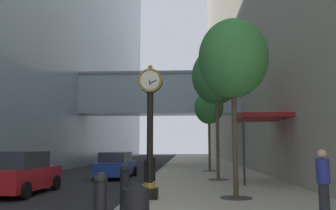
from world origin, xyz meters
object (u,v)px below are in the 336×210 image
(street_clock, at_px, (150,124))
(bollard_fifth, at_px, (153,168))
(car_blue_near, at_px, (116,165))
(trash_bin, at_px, (136,208))
(bollard_second, at_px, (125,187))
(street_tree_mid_far, at_px, (209,108))
(bollard_fourth, at_px, (147,172))
(car_red_mid, at_px, (19,174))
(street_tree_mid_near, at_px, (217,76))
(bollard_nearest, at_px, (100,203))
(pedestrian_walking, at_px, (323,180))
(street_tree_near, at_px, (233,59))

(street_clock, distance_m, bollard_fifth, 6.41)
(car_blue_near, bearing_deg, trash_bin, -77.25)
(bollard_second, xyz_separation_m, street_tree_mid_far, (3.39, 15.86, 3.91))
(bollard_second, relative_size, street_tree_mid_far, 0.21)
(street_clock, bearing_deg, trash_bin, -87.16)
(bollard_fourth, height_order, car_red_mid, car_red_mid)
(bollard_fourth, bearing_deg, car_blue_near, 112.86)
(bollard_second, bearing_deg, street_clock, 78.50)
(street_tree_mid_near, distance_m, car_blue_near, 8.07)
(bollard_nearest, xyz_separation_m, pedestrian_walking, (5.26, 2.47, 0.24))
(pedestrian_walking, bearing_deg, street_tree_mid_near, 101.07)
(bollard_second, relative_size, car_red_mid, 0.30)
(street_clock, relative_size, bollard_second, 3.71)
(street_tree_near, bearing_deg, bollard_nearest, -122.47)
(street_tree_mid_far, distance_m, car_red_mid, 14.94)
(street_clock, height_order, street_tree_near, street_tree_near)
(bollard_second, bearing_deg, bollard_fifth, 90.00)
(street_tree_mid_far, bearing_deg, street_tree_mid_near, -90.00)
(trash_bin, xyz_separation_m, pedestrian_walking, (4.55, 2.41, 0.35))
(bollard_second, height_order, trash_bin, bollard_second)
(street_tree_near, relative_size, pedestrian_walking, 3.76)
(bollard_nearest, bearing_deg, bollard_fifth, 90.00)
(street_clock, bearing_deg, bollard_fourth, 97.91)
(street_tree_near, xyz_separation_m, street_tree_mid_far, (0.00, 13.31, -0.30))
(street_clock, height_order, bollard_nearest, street_clock)
(street_tree_mid_far, bearing_deg, car_blue_near, -144.17)
(street_tree_mid_near, bearing_deg, car_blue_near, 158.11)
(bollard_fourth, bearing_deg, street_clock, -82.09)
(bollard_second, relative_size, bollard_fourth, 1.00)
(bollard_fifth, relative_size, street_tree_mid_far, 0.21)
(bollard_nearest, bearing_deg, trash_bin, 5.05)
(bollard_fifth, bearing_deg, pedestrian_walking, -58.83)
(street_clock, bearing_deg, street_tree_mid_near, 67.07)
(bollard_nearest, relative_size, trash_bin, 1.18)
(bollard_fifth, height_order, street_tree_near, street_tree_near)
(trash_bin, bearing_deg, street_tree_near, 63.00)
(bollard_fourth, xyz_separation_m, car_red_mid, (-4.94, -1.50, 0.03))
(street_tree_mid_near, xyz_separation_m, car_red_mid, (-8.33, -5.12, -4.88))
(car_blue_near, bearing_deg, bollard_fifth, -51.75)
(pedestrian_walking, xyz_separation_m, car_blue_near, (-7.78, 11.90, -0.26))
(street_clock, bearing_deg, street_tree_mid_far, 77.82)
(bollard_nearest, distance_m, car_blue_near, 14.59)
(pedestrian_walking, bearing_deg, street_tree_mid_far, 96.57)
(bollard_fourth, height_order, street_tree_mid_far, street_tree_mid_far)
(street_tree_near, height_order, trash_bin, street_tree_near)
(bollard_fifth, relative_size, pedestrian_walking, 0.74)
(street_clock, relative_size, street_tree_near, 0.73)
(bollard_fifth, height_order, car_blue_near, car_blue_near)
(bollard_second, relative_size, street_tree_mid_near, 0.17)
(street_tree_near, distance_m, trash_bin, 7.32)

